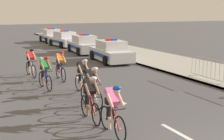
# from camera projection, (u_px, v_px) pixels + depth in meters

# --- Properties ---
(sidewalk_slab) EXTENTS (4.67, 60.00, 0.12)m
(sidewalk_slab) POSITION_uv_depth(u_px,v_px,m) (160.00, 60.00, 22.33)
(sidewalk_slab) COLOR #A3A099
(sidewalk_slab) RESTS_ON ground
(kerb_edge) EXTENTS (0.16, 60.00, 0.13)m
(kerb_edge) POSITION_uv_depth(u_px,v_px,m) (132.00, 62.00, 21.35)
(kerb_edge) COLOR #9E9E99
(kerb_edge) RESTS_ON ground
(lane_markings_centre) EXTENTS (0.14, 25.60, 0.01)m
(lane_markings_centre) POSITION_uv_depth(u_px,v_px,m) (81.00, 80.00, 16.09)
(lane_markings_centre) COLOR white
(lane_markings_centre) RESTS_ON ground
(cyclist_lead) EXTENTS (0.42, 1.72, 1.56)m
(cyclist_lead) POSITION_uv_depth(u_px,v_px,m) (113.00, 109.00, 8.73)
(cyclist_lead) COLOR black
(cyclist_lead) RESTS_ON ground
(cyclist_second) EXTENTS (0.42, 1.72, 1.56)m
(cyclist_second) POSITION_uv_depth(u_px,v_px,m) (90.00, 97.00, 9.89)
(cyclist_second) COLOR black
(cyclist_second) RESTS_ON ground
(cyclist_third) EXTENTS (0.45, 1.72, 1.56)m
(cyclist_third) POSITION_uv_depth(u_px,v_px,m) (91.00, 86.00, 11.45)
(cyclist_third) COLOR black
(cyclist_third) RESTS_ON ground
(cyclist_fourth) EXTENTS (0.42, 1.72, 1.56)m
(cyclist_fourth) POSITION_uv_depth(u_px,v_px,m) (83.00, 76.00, 13.22)
(cyclist_fourth) COLOR black
(cyclist_fourth) RESTS_ON ground
(cyclist_fifth) EXTENTS (0.44, 1.72, 1.56)m
(cyclist_fifth) POSITION_uv_depth(u_px,v_px,m) (45.00, 72.00, 13.98)
(cyclist_fifth) COLOR black
(cyclist_fifth) RESTS_ON ground
(cyclist_sixth) EXTENTS (0.42, 1.72, 1.56)m
(cyclist_sixth) POSITION_uv_depth(u_px,v_px,m) (60.00, 65.00, 15.80)
(cyclist_sixth) COLOR black
(cyclist_sixth) RESTS_ON ground
(cyclist_seventh) EXTENTS (0.45, 1.72, 1.56)m
(cyclist_seventh) POSITION_uv_depth(u_px,v_px,m) (31.00, 62.00, 16.71)
(cyclist_seventh) COLOR black
(cyclist_seventh) RESTS_ON ground
(police_car_nearest) EXTENTS (2.25, 4.52, 1.59)m
(police_car_nearest) POSITION_uv_depth(u_px,v_px,m) (111.00, 52.00, 21.66)
(police_car_nearest) COLOR silver
(police_car_nearest) RESTS_ON ground
(police_car_second) EXTENTS (2.21, 4.50, 1.59)m
(police_car_second) POSITION_uv_depth(u_px,v_px,m) (84.00, 45.00, 26.18)
(police_car_second) COLOR silver
(police_car_second) RESTS_ON ground
(police_car_third) EXTENTS (2.31, 4.54, 1.59)m
(police_car_third) POSITION_uv_depth(u_px,v_px,m) (64.00, 40.00, 30.94)
(police_car_third) COLOR silver
(police_car_third) RESTS_ON ground
(police_car_furthest) EXTENTS (2.04, 4.42, 1.59)m
(police_car_furthest) POSITION_uv_depth(u_px,v_px,m) (51.00, 36.00, 35.21)
(police_car_furthest) COLOR white
(police_car_furthest) RESTS_ON ground
(crowd_barrier_rear) EXTENTS (0.56, 2.32, 1.07)m
(crowd_barrier_rear) POSITION_uv_depth(u_px,v_px,m) (207.00, 69.00, 15.44)
(crowd_barrier_rear) COLOR #B7BABF
(crowd_barrier_rear) RESTS_ON sidewalk_slab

